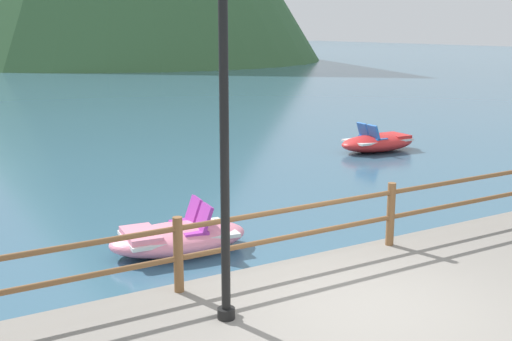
# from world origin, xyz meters

# --- Properties ---
(dock_railing) EXTENTS (23.92, 0.12, 0.95)m
(dock_railing) POSITION_xyz_m (-0.00, 1.55, 0.97)
(dock_railing) COLOR brown
(dock_railing) RESTS_ON promenade_dock
(lamp_post) EXTENTS (0.28, 0.28, 4.20)m
(lamp_post) POSITION_xyz_m (-1.55, 0.60, 2.92)
(lamp_post) COLOR black
(lamp_post) RESTS_ON promenade_dock
(pedal_boat_2) EXTENTS (2.49, 1.26, 0.84)m
(pedal_boat_2) POSITION_xyz_m (7.88, 8.91, 0.27)
(pedal_boat_2) COLOR red
(pedal_boat_2) RESTS_ON ground
(pedal_boat_3) EXTENTS (2.38, 1.46, 0.81)m
(pedal_boat_3) POSITION_xyz_m (-0.69, 3.91, 0.24)
(pedal_boat_3) COLOR pink
(pedal_boat_3) RESTS_ON ground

